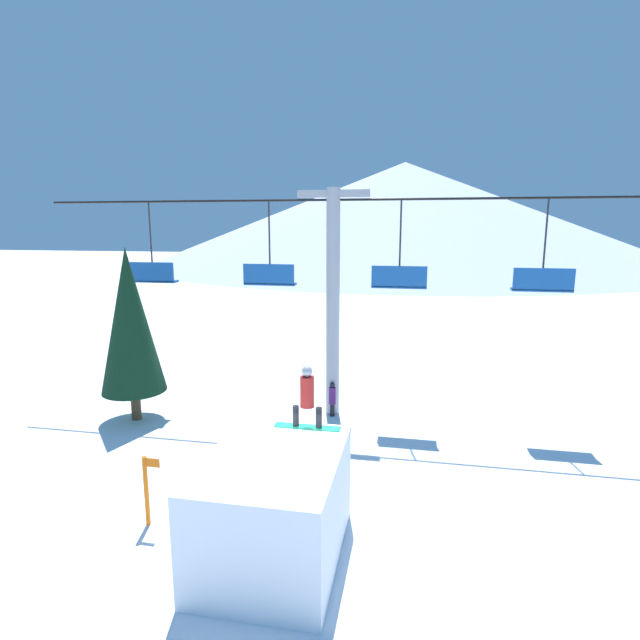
% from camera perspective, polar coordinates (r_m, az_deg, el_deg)
% --- Properties ---
extents(ground_plane, '(220.00, 220.00, 0.00)m').
position_cam_1_polar(ground_plane, '(11.65, -4.48, -23.56)').
color(ground_plane, white).
extents(mountain_ridge, '(89.97, 89.97, 17.59)m').
position_cam_1_polar(mountain_ridge, '(92.60, 9.56, 11.95)').
color(mountain_ridge, silver).
rests_on(mountain_ridge, ground_plane).
extents(snow_ramp, '(2.57, 3.53, 2.17)m').
position_cam_1_polar(snow_ramp, '(10.57, -5.27, -20.51)').
color(snow_ramp, white).
rests_on(snow_ramp, ground_plane).
extents(snowboarder, '(1.48, 0.31, 1.41)m').
position_cam_1_polar(snowboarder, '(11.02, -1.48, -8.79)').
color(snowboarder, '#1E9E6B').
rests_on(snowboarder, snow_ramp).
extents(chairlift, '(20.91, 0.46, 7.80)m').
position_cam_1_polar(chairlift, '(16.99, 1.48, 3.84)').
color(chairlift, '#9E9EA3').
rests_on(chairlift, ground_plane).
extents(pine_tree_near, '(2.12, 2.12, 5.89)m').
position_cam_1_polar(pine_tree_near, '(17.73, -20.90, -0.11)').
color(pine_tree_near, '#4C3823').
rests_on(pine_tree_near, ground_plane).
extents(trail_marker, '(0.41, 0.10, 1.62)m').
position_cam_1_polar(trail_marker, '(12.18, -19.19, -17.75)').
color(trail_marker, orange).
rests_on(trail_marker, ground_plane).
extents(distant_skier, '(0.24, 0.24, 1.23)m').
position_cam_1_polar(distant_skier, '(17.56, 1.41, -8.87)').
color(distant_skier, black).
rests_on(distant_skier, ground_plane).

